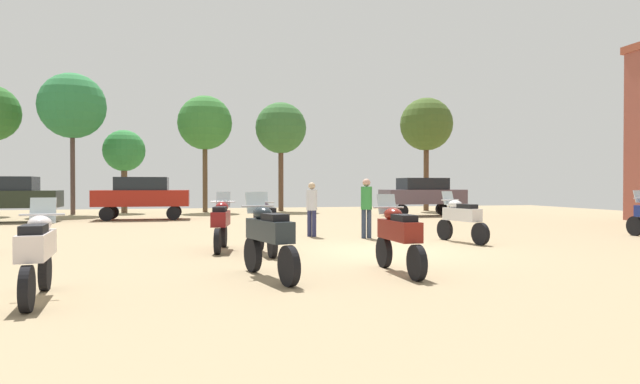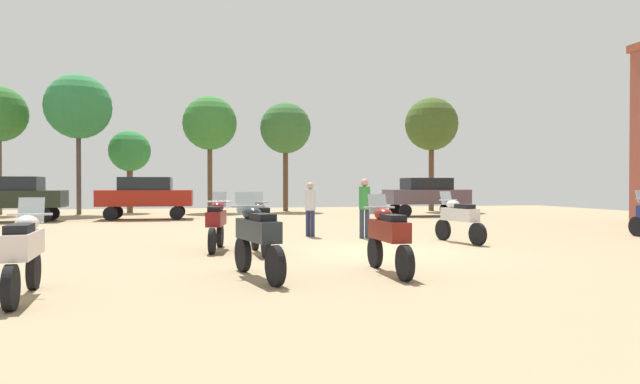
{
  "view_description": "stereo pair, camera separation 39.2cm",
  "coord_description": "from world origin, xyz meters",
  "px_view_note": "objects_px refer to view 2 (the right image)",
  "views": [
    {
      "loc": [
        -4.48,
        -12.5,
        1.65
      ],
      "look_at": [
        -0.09,
        6.38,
        1.4
      ],
      "focal_mm": 30.16,
      "sensor_mm": 36.0,
      "label": 1
    },
    {
      "loc": [
        -4.1,
        -12.58,
        1.65
      ],
      "look_at": [
        -0.09,
        6.38,
        1.4
      ],
      "focal_mm": 30.16,
      "sensor_mm": 36.0,
      "label": 2
    }
  ],
  "objects_px": {
    "tree_6": "(431,125)",
    "person_2": "(365,203)",
    "motorcycle_5": "(388,235)",
    "motorcycle_6": "(257,236)",
    "tree_5": "(210,124)",
    "tree_2": "(130,152)",
    "tree_7": "(78,107)",
    "tree_1": "(285,129)",
    "car_2": "(146,195)",
    "person_1": "(310,205)",
    "motorcycle_4": "(260,223)",
    "car_3": "(426,194)",
    "motorcycle_7": "(216,222)",
    "car_1": "(12,195)",
    "motorcycle_2": "(23,250)",
    "motorcycle_1": "(459,218)"
  },
  "relations": [
    {
      "from": "motorcycle_6",
      "to": "motorcycle_7",
      "type": "bearing_deg",
      "value": 83.86
    },
    {
      "from": "person_1",
      "to": "tree_6",
      "type": "distance_m",
      "value": 19.01
    },
    {
      "from": "person_1",
      "to": "tree_1",
      "type": "height_order",
      "value": "tree_1"
    },
    {
      "from": "motorcycle_1",
      "to": "car_1",
      "type": "relative_size",
      "value": 0.49
    },
    {
      "from": "motorcycle_6",
      "to": "car_2",
      "type": "distance_m",
      "value": 17.62
    },
    {
      "from": "person_1",
      "to": "tree_7",
      "type": "relative_size",
      "value": 0.22
    },
    {
      "from": "motorcycle_4",
      "to": "tree_1",
      "type": "bearing_deg",
      "value": 76.0
    },
    {
      "from": "tree_6",
      "to": "tree_7",
      "type": "xyz_separation_m",
      "value": [
        -20.86,
        0.26,
        0.53
      ]
    },
    {
      "from": "motorcycle_1",
      "to": "motorcycle_6",
      "type": "relative_size",
      "value": 0.94
    },
    {
      "from": "motorcycle_5",
      "to": "motorcycle_6",
      "type": "xyz_separation_m",
      "value": [
        -2.4,
        0.01,
        0.02
      ]
    },
    {
      "from": "motorcycle_2",
      "to": "motorcycle_7",
      "type": "xyz_separation_m",
      "value": [
        2.81,
        5.23,
        0.01
      ]
    },
    {
      "from": "motorcycle_6",
      "to": "tree_1",
      "type": "distance_m",
      "value": 24.6
    },
    {
      "from": "motorcycle_4",
      "to": "motorcycle_6",
      "type": "bearing_deg",
      "value": -100.36
    },
    {
      "from": "tree_5",
      "to": "tree_7",
      "type": "height_order",
      "value": "tree_7"
    },
    {
      "from": "car_2",
      "to": "tree_2",
      "type": "relative_size",
      "value": 0.89
    },
    {
      "from": "person_2",
      "to": "person_1",
      "type": "bearing_deg",
      "value": 153.48
    },
    {
      "from": "car_1",
      "to": "car_2",
      "type": "height_order",
      "value": "same"
    },
    {
      "from": "motorcycle_1",
      "to": "motorcycle_5",
      "type": "distance_m",
      "value": 5.93
    },
    {
      "from": "car_3",
      "to": "tree_1",
      "type": "distance_m",
      "value": 10.19
    },
    {
      "from": "car_1",
      "to": "tree_2",
      "type": "height_order",
      "value": "tree_2"
    },
    {
      "from": "person_1",
      "to": "motorcycle_4",
      "type": "bearing_deg",
      "value": 106.05
    },
    {
      "from": "motorcycle_4",
      "to": "car_2",
      "type": "xyz_separation_m",
      "value": [
        -4.06,
        13.87,
        0.45
      ]
    },
    {
      "from": "motorcycle_6",
      "to": "person_1",
      "type": "height_order",
      "value": "person_1"
    },
    {
      "from": "motorcycle_1",
      "to": "car_2",
      "type": "relative_size",
      "value": 0.49
    },
    {
      "from": "motorcycle_6",
      "to": "person_1",
      "type": "xyz_separation_m",
      "value": [
        2.34,
        7.26,
        0.26
      ]
    },
    {
      "from": "motorcycle_4",
      "to": "tree_5",
      "type": "relative_size",
      "value": 0.3
    },
    {
      "from": "car_1",
      "to": "person_2",
      "type": "distance_m",
      "value": 16.7
    },
    {
      "from": "tree_2",
      "to": "tree_6",
      "type": "height_order",
      "value": "tree_6"
    },
    {
      "from": "motorcycle_4",
      "to": "tree_1",
      "type": "height_order",
      "value": "tree_1"
    },
    {
      "from": "car_2",
      "to": "motorcycle_6",
      "type": "bearing_deg",
      "value": -167.29
    },
    {
      "from": "car_2",
      "to": "person_1",
      "type": "relative_size",
      "value": 2.52
    },
    {
      "from": "motorcycle_6",
      "to": "tree_6",
      "type": "bearing_deg",
      "value": 45.19
    },
    {
      "from": "motorcycle_6",
      "to": "tree_2",
      "type": "distance_m",
      "value": 24.7
    },
    {
      "from": "tree_1",
      "to": "tree_7",
      "type": "xyz_separation_m",
      "value": [
        -11.79,
        -1.28,
        0.82
      ]
    },
    {
      "from": "car_2",
      "to": "tree_1",
      "type": "height_order",
      "value": "tree_1"
    },
    {
      "from": "car_1",
      "to": "tree_1",
      "type": "distance_m",
      "value": 15.62
    },
    {
      "from": "tree_6",
      "to": "person_2",
      "type": "bearing_deg",
      "value": -119.86
    },
    {
      "from": "motorcycle_7",
      "to": "tree_1",
      "type": "relative_size",
      "value": 0.31
    },
    {
      "from": "tree_7",
      "to": "motorcycle_6",
      "type": "bearing_deg",
      "value": -70.9
    },
    {
      "from": "motorcycle_5",
      "to": "motorcycle_2",
      "type": "bearing_deg",
      "value": -171.7
    },
    {
      "from": "tree_7",
      "to": "tree_1",
      "type": "bearing_deg",
      "value": 6.19
    },
    {
      "from": "motorcycle_5",
      "to": "motorcycle_7",
      "type": "bearing_deg",
      "value": 124.18
    },
    {
      "from": "motorcycle_2",
      "to": "car_2",
      "type": "distance_m",
      "value": 18.23
    },
    {
      "from": "motorcycle_5",
      "to": "car_2",
      "type": "distance_m",
      "value": 18.28
    },
    {
      "from": "tree_2",
      "to": "car_1",
      "type": "bearing_deg",
      "value": -118.6
    },
    {
      "from": "car_1",
      "to": "car_3",
      "type": "xyz_separation_m",
      "value": [
        19.76,
        0.46,
        0.0
      ]
    },
    {
      "from": "motorcycle_6",
      "to": "motorcycle_1",
      "type": "bearing_deg",
      "value": 22.56
    },
    {
      "from": "motorcycle_5",
      "to": "tree_5",
      "type": "bearing_deg",
      "value": 96.02
    },
    {
      "from": "motorcycle_1",
      "to": "car_3",
      "type": "relative_size",
      "value": 0.49
    },
    {
      "from": "motorcycle_6",
      "to": "car_2",
      "type": "height_order",
      "value": "car_2"
    }
  ]
}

